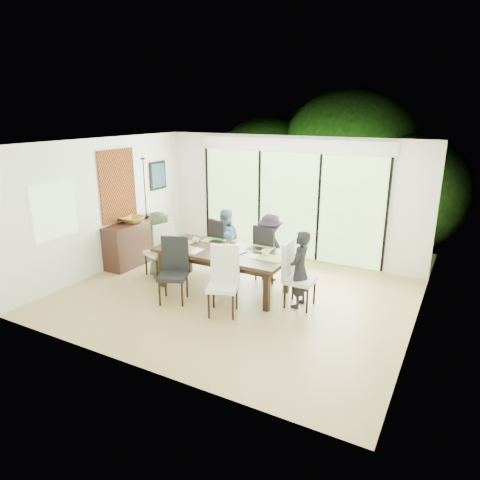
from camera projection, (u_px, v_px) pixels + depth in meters
The scene contains 62 objects.
floor at pixel (233, 297), 7.68m from camera, with size 6.00×5.00×0.01m, color olive.
ceiling at pixel (233, 143), 6.89m from camera, with size 6.00×5.00×0.01m, color white.
wall_back at pixel (289, 198), 9.39m from camera, with size 6.00×0.02×2.70m, color white.
wall_front at pixel (131, 271), 5.18m from camera, with size 6.00×0.02×2.70m, color silver.
wall_left at pixel (104, 206), 8.66m from camera, with size 0.02×5.00×2.70m, color white.
wall_right at pixel (422, 251), 5.91m from camera, with size 0.02×5.00×2.70m, color beige.
glass_doors at pixel (288, 205), 9.40m from camera, with size 4.20×0.02×2.30m, color #598C3F.
blinds_header at pixel (290, 145), 9.01m from camera, with size 4.40×0.06×0.28m, color white.
mullion_a at pixel (207, 197), 10.35m from camera, with size 0.05×0.04×2.30m, color black.
mullion_b at pixel (259, 202), 9.71m from camera, with size 0.05×0.04×2.30m, color black.
mullion_c at pixel (319, 209), 9.07m from camera, with size 0.05×0.04×2.30m, color black.
mullion_d at pixel (387, 216), 8.44m from camera, with size 0.05×0.04×2.30m, color black.
side_window at pixel (54, 211), 7.59m from camera, with size 0.02×0.90×1.00m, color #8CAD7F.
deck at pixel (301, 248), 10.55m from camera, with size 6.00×1.80×0.10m, color brown.
rail_top at pixel (313, 217), 11.05m from camera, with size 6.00×0.08×0.06m, color brown.
foliage_left at pixel (267, 173), 12.45m from camera, with size 3.20×3.20×3.20m, color #14380F.
foliage_mid at pixel (348, 163), 11.84m from camera, with size 4.00×4.00×4.00m, color #14380F.
foliage_right at pixel (411, 193), 10.51m from camera, with size 2.80×2.80×2.80m, color #14380F.
foliage_far at pixel (321, 165), 12.94m from camera, with size 3.60×3.60×3.60m, color #14380F.
table_top at pixel (223, 252), 7.79m from camera, with size 2.47×1.13×0.06m, color black.
table_apron at pixel (223, 256), 7.82m from camera, with size 2.27×0.93×0.10m, color black.
table_leg_fl at pixel (163, 269), 8.03m from camera, with size 0.09×0.09×0.71m, color black.
table_leg_fr at pixel (267, 291), 7.05m from camera, with size 0.09×0.09×0.71m, color black.
table_leg_bl at pixel (189, 256), 8.76m from camera, with size 0.09×0.09×0.71m, color black.
table_leg_br at pixel (287, 274), 7.77m from camera, with size 0.09×0.09×0.71m, color black.
chair_left_end at pixel (159, 248), 8.53m from camera, with size 0.47×0.47×1.13m, color silver, non-canonical shape.
chair_right_end at pixel (301, 275), 7.16m from camera, with size 0.47×0.47×1.13m, color silver, non-canonical shape.
chair_far_left at pixel (226, 245), 8.76m from camera, with size 0.47×0.47×1.13m, color black, non-canonical shape.
chair_far_right at pixel (270, 252), 8.30m from camera, with size 0.47×0.47×1.13m, color black, non-canonical shape.
chair_near_left at pixel (173, 271), 7.34m from camera, with size 0.47×0.47×1.13m, color black, non-canonical shape.
chair_near_right at pixel (223, 282), 6.88m from camera, with size 0.47×0.47×1.13m, color white, non-canonical shape.
person_left_end at pixel (159, 244), 8.49m from camera, with size 0.62×0.39×1.33m, color #404A31.
person_right_end at pixel (300, 269), 7.14m from camera, with size 0.62×0.39×1.33m, color black.
person_far_left at pixel (225, 240), 8.71m from camera, with size 0.62×0.39×1.33m, color #7090A2.
person_far_right at pixel (270, 248), 8.26m from camera, with size 0.62×0.39×1.33m, color #271F2E.
placemat_left at pixel (181, 242), 8.21m from camera, with size 0.45×0.33×0.01m, color olive.
placemat_right at pixel (271, 258), 7.35m from camera, with size 0.45×0.33×0.01m, color #82AE3E.
placemat_far_l at pixel (214, 241), 8.32m from camera, with size 0.45×0.33×0.01m, color #7BB641.
placemat_far_r at pixel (260, 248), 7.86m from camera, with size 0.45×0.33×0.01m, color olive.
placemat_paper at pixel (189, 250), 7.78m from camera, with size 0.45×0.33×0.01m, color white.
tablet_far_l at pixel (217, 242), 8.23m from camera, with size 0.27×0.19×0.01m, color black.
tablet_far_r at pixel (257, 248), 7.84m from camera, with size 0.25×0.18×0.01m, color black.
papers at pixel (257, 257), 7.42m from camera, with size 0.31×0.23×0.00m, color white.
platter_base at pixel (189, 249), 7.77m from camera, with size 0.27×0.27×0.02m, color white.
platter_snacks at pixel (189, 248), 7.77m from camera, with size 0.21×0.21×0.01m, color orange.
vase at pixel (227, 246), 7.78m from camera, with size 0.08×0.08×0.12m, color silver.
hyacinth_stems at pixel (227, 240), 7.74m from camera, with size 0.04×0.04×0.16m, color #337226.
hyacinth_blooms at pixel (227, 234), 7.71m from camera, with size 0.11×0.11×0.11m, color #4554AE.
laptop at pixel (182, 244), 8.08m from camera, with size 0.34×0.22×0.03m, color silver.
cup_a at pixel (196, 240), 8.21m from camera, with size 0.13×0.13×0.10m, color white.
cup_b at pixel (228, 250), 7.61m from camera, with size 0.10×0.10×0.09m, color white.
cup_c at pixel (266, 253), 7.48m from camera, with size 0.13×0.13×0.10m, color white.
book at pixel (237, 251), 7.71m from camera, with size 0.17×0.23×0.02m, color white.
sideboard at pixel (137, 242), 9.33m from camera, with size 0.46×1.63×0.92m, color black.
bowl at pixel (132, 219), 9.10m from camera, with size 0.49×0.49×0.12m, color olive.
candlestick_base at pixel (147, 217), 9.49m from camera, with size 0.10×0.10×0.04m, color black.
candlestick_shaft at pixel (145, 188), 9.30m from camera, with size 0.02×0.02×1.28m, color black.
candlestick_pan at pixel (143, 159), 9.11m from camera, with size 0.10×0.10×0.03m, color black.
candle at pixel (143, 156), 9.09m from camera, with size 0.04×0.04×0.10m, color silver.
tapestry at pixel (118, 186), 8.87m from camera, with size 0.02×1.00×1.50m, color #9A4116.
art_frame at pixel (158, 175), 9.95m from camera, with size 0.03×0.55×0.65m, color black.
art_canvas at pixel (158, 175), 9.94m from camera, with size 0.01×0.45×0.55m, color #17404C.
Camera 1 is at (3.47, -6.13, 3.23)m, focal length 32.00 mm.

